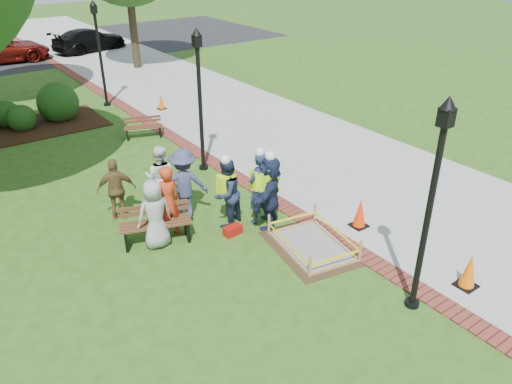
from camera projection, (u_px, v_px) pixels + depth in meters
ground at (269, 256)px, 11.37m from camera, size 100.00×100.00×0.00m
sidewalk at (219, 107)px, 21.14m from camera, size 6.00×60.00×0.02m
brick_edging at (149, 122)px, 19.44m from camera, size 0.50×60.00×0.03m
mulch_bed at (7, 132)px, 18.38m from camera, size 7.00×3.00×0.05m
parking_lot at (2, 53)px, 30.69m from camera, size 36.00×12.00×0.01m
wet_concrete_pad at (312, 239)px, 11.59m from camera, size 2.09×2.57×0.55m
bench_near at (157, 231)px, 11.79m from camera, size 1.74×1.06×0.89m
bench_far at (143, 131)px, 17.88m from camera, size 1.40×0.87×0.72m
cone_front at (469, 271)px, 10.21m from camera, size 0.41×0.41×0.81m
cone_back at (360, 214)px, 12.34m from camera, size 0.40×0.40×0.79m
cone_far at (161, 102)px, 20.71m from camera, size 0.34×0.34×0.68m
toolbox at (233, 230)px, 12.16m from camera, size 0.46×0.28×0.22m
lamp_near at (432, 195)px, 8.73m from camera, size 0.28×0.28×4.26m
lamp_mid at (200, 91)px, 14.46m from camera, size 0.28×0.28×4.26m
lamp_far at (99, 46)px, 20.18m from camera, size 0.28×0.28×4.26m
shrub_c at (24, 129)px, 18.71m from camera, size 1.02×1.02×1.02m
shrub_d at (61, 119)px, 19.75m from camera, size 1.58×1.58×1.58m
shrub_e at (9, 126)px, 19.07m from camera, size 1.05×1.05×1.05m
casual_person_a at (155, 214)px, 11.39m from camera, size 0.55×0.37×1.69m
casual_person_b at (167, 202)px, 11.77m from camera, size 0.58×0.38×1.82m
casual_person_c at (161, 177)px, 13.06m from camera, size 0.65×0.63×1.73m
casual_person_d at (117, 189)px, 12.54m from camera, size 0.61×0.51×1.64m
casual_person_e at (184, 184)px, 12.55m from camera, size 0.70×0.59×1.86m
hivis_worker_a at (270, 190)px, 12.17m from camera, size 0.70×0.68×2.00m
hivis_worker_b at (259, 186)px, 12.31m from camera, size 0.66×0.48×2.04m
hivis_worker_c at (226, 191)px, 12.20m from camera, size 0.66×0.55×1.91m
parked_car_c at (5, 62)px, 28.46m from camera, size 2.39×4.78×1.51m
parked_car_d at (91, 51)px, 31.21m from camera, size 3.06×4.87×1.47m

